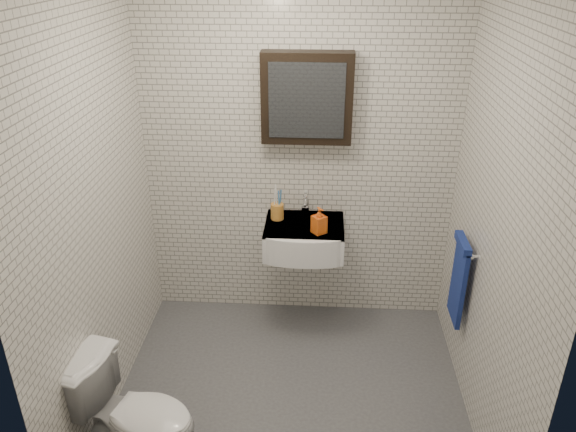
{
  "coord_description": "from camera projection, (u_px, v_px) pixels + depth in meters",
  "views": [
    {
      "loc": [
        0.15,
        -2.71,
        2.63
      ],
      "look_at": [
        -0.04,
        0.45,
        1.07
      ],
      "focal_mm": 35.0,
      "sensor_mm": 36.0,
      "label": 1
    }
  ],
  "objects": [
    {
      "name": "ground",
      "position": [
        290.0,
        396.0,
        3.59
      ],
      "size": [
        2.2,
        2.0,
        0.01
      ],
      "primitive_type": "cube",
      "color": "#494A50",
      "rests_on": "ground"
    },
    {
      "name": "room_shell",
      "position": [
        291.0,
        186.0,
        2.95
      ],
      "size": [
        2.22,
        2.02,
        2.51
      ],
      "color": "silver",
      "rests_on": "ground"
    },
    {
      "name": "washbasin",
      "position": [
        304.0,
        239.0,
        3.92
      ],
      "size": [
        0.55,
        0.5,
        0.2
      ],
      "color": "white",
      "rests_on": "room_shell"
    },
    {
      "name": "faucet",
      "position": [
        305.0,
        206.0,
        4.02
      ],
      "size": [
        0.06,
        0.2,
        0.15
      ],
      "color": "silver",
      "rests_on": "washbasin"
    },
    {
      "name": "mirror_cabinet",
      "position": [
        307.0,
        98.0,
        3.68
      ],
      "size": [
        0.6,
        0.15,
        0.6
      ],
      "color": "black",
      "rests_on": "room_shell"
    },
    {
      "name": "towel_rail",
      "position": [
        459.0,
        277.0,
        3.53
      ],
      "size": [
        0.09,
        0.3,
        0.58
      ],
      "color": "silver",
      "rests_on": "room_shell"
    },
    {
      "name": "toothbrush_cup",
      "position": [
        277.0,
        211.0,
        3.96
      ],
      "size": [
        0.12,
        0.12,
        0.25
      ],
      "rotation": [
        0.0,
        0.0,
        -0.34
      ],
      "color": "#C58231",
      "rests_on": "washbasin"
    },
    {
      "name": "soap_bottle",
      "position": [
        319.0,
        220.0,
        3.76
      ],
      "size": [
        0.12,
        0.12,
        0.18
      ],
      "primitive_type": "imported",
      "rotation": [
        0.0,
        0.0,
        0.65
      ],
      "color": "orange",
      "rests_on": "washbasin"
    },
    {
      "name": "toilet",
      "position": [
        135.0,
        416.0,
        3.0
      ],
      "size": [
        0.75,
        0.54,
        0.69
      ],
      "primitive_type": "imported",
      "rotation": [
        0.0,
        0.0,
        1.31
      ],
      "color": "white",
      "rests_on": "ground"
    }
  ]
}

